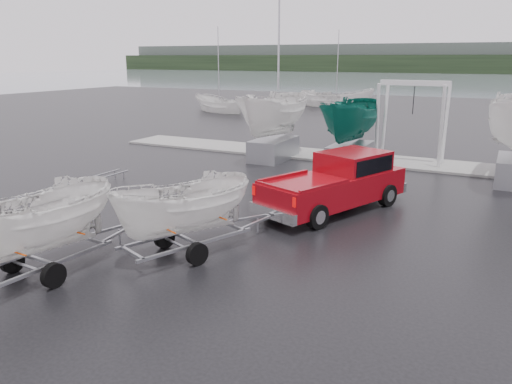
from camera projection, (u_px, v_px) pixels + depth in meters
name	position (u px, v px, depth m)	size (l,w,h in m)	color
ground_plane	(262.00, 240.00, 14.70)	(120.00, 120.00, 0.00)	black
lake	(481.00, 84.00, 100.70)	(300.00, 300.00, 0.00)	gray
dock	(373.00, 160.00, 25.87)	(30.00, 3.00, 0.12)	gray
treeline	(497.00, 64.00, 160.11)	(300.00, 8.00, 6.00)	black
far_hill	(498.00, 58.00, 166.47)	(300.00, 6.00, 10.00)	#4C5651
pickup_truck	(340.00, 180.00, 17.48)	(4.03, 6.22, 1.96)	maroon
trailer_hitched	(183.00, 161.00, 12.95)	(2.42, 3.78, 4.77)	#96989E
trailer_parked	(27.00, 166.00, 11.51)	(1.87, 3.68, 5.10)	#96989E
boat_hoist	(413.00, 111.00, 24.40)	(3.30, 2.18, 4.12)	silver
keelboat_0	(274.00, 86.00, 25.26)	(2.40, 3.20, 10.57)	#96989E
keelboat_1	(353.00, 95.00, 23.74)	(2.21, 3.20, 6.98)	#96989E
mast_rack_0	(67.00, 186.00, 19.42)	(0.56, 6.50, 0.06)	#96989E
moored_boat_0	(219.00, 112.00, 48.95)	(3.30, 3.26, 11.41)	white
moored_boat_1	(336.00, 107.00, 54.29)	(3.48, 3.41, 12.03)	white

